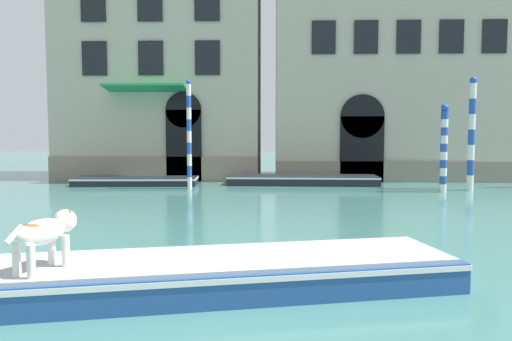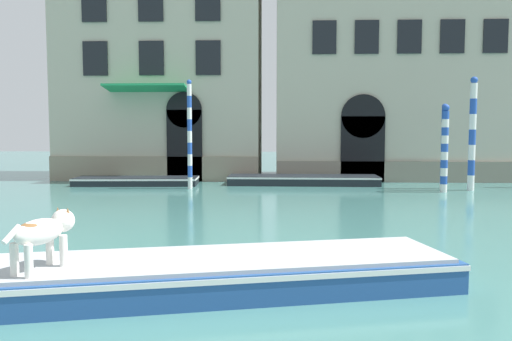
{
  "view_description": "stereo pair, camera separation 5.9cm",
  "coord_description": "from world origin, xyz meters",
  "px_view_note": "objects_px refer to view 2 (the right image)",
  "views": [
    {
      "loc": [
        3.62,
        -0.62,
        2.43
      ],
      "look_at": [
        3.06,
        15.13,
        1.2
      ],
      "focal_mm": 35.0,
      "sensor_mm": 36.0,
      "label": 1
    },
    {
      "loc": [
        3.68,
        -0.61,
        2.43
      ],
      "look_at": [
        3.06,
        15.13,
        1.2
      ],
      "focal_mm": 35.0,
      "sensor_mm": 36.0,
      "label": 2
    }
  ],
  "objects_px": {
    "mooring_pole_1": "(472,133)",
    "mooring_pole_4": "(190,134)",
    "mooring_pole_3": "(444,146)",
    "boat_moored_far": "(303,180)",
    "boat_foreground": "(176,274)",
    "dog_on_deck": "(44,232)",
    "boat_moored_near_palazzo": "(137,181)",
    "mooring_pole_0": "(445,148)"
  },
  "relations": [
    {
      "from": "dog_on_deck",
      "to": "mooring_pole_3",
      "type": "relative_size",
      "value": 0.33
    },
    {
      "from": "mooring_pole_0",
      "to": "mooring_pole_1",
      "type": "relative_size",
      "value": 0.75
    },
    {
      "from": "boat_foreground",
      "to": "mooring_pole_4",
      "type": "height_order",
      "value": "mooring_pole_4"
    },
    {
      "from": "dog_on_deck",
      "to": "mooring_pole_1",
      "type": "height_order",
      "value": "mooring_pole_1"
    },
    {
      "from": "mooring_pole_0",
      "to": "mooring_pole_1",
      "type": "bearing_deg",
      "value": 26.1
    },
    {
      "from": "boat_foreground",
      "to": "boat_moored_far",
      "type": "height_order",
      "value": "boat_foreground"
    },
    {
      "from": "boat_foreground",
      "to": "mooring_pole_0",
      "type": "relative_size",
      "value": 2.5
    },
    {
      "from": "boat_moored_near_palazzo",
      "to": "boat_moored_far",
      "type": "bearing_deg",
      "value": 0.59
    },
    {
      "from": "dog_on_deck",
      "to": "boat_moored_far",
      "type": "height_order",
      "value": "dog_on_deck"
    },
    {
      "from": "mooring_pole_1",
      "to": "mooring_pole_4",
      "type": "xyz_separation_m",
      "value": [
        -11.74,
        0.17,
        -0.03
      ]
    },
    {
      "from": "mooring_pole_0",
      "to": "boat_moored_far",
      "type": "bearing_deg",
      "value": 153.99
    },
    {
      "from": "mooring_pole_0",
      "to": "mooring_pole_4",
      "type": "relative_size",
      "value": 0.76
    },
    {
      "from": "boat_moored_near_palazzo",
      "to": "dog_on_deck",
      "type": "bearing_deg",
      "value": -81.93
    },
    {
      "from": "boat_foreground",
      "to": "mooring_pole_3",
      "type": "relative_size",
      "value": 2.44
    },
    {
      "from": "boat_foreground",
      "to": "mooring_pole_4",
      "type": "relative_size",
      "value": 1.9
    },
    {
      "from": "dog_on_deck",
      "to": "boat_foreground",
      "type": "bearing_deg",
      "value": -49.86
    },
    {
      "from": "boat_moored_near_palazzo",
      "to": "mooring_pole_0",
      "type": "relative_size",
      "value": 1.6
    },
    {
      "from": "boat_foreground",
      "to": "mooring_pole_0",
      "type": "bearing_deg",
      "value": 44.64
    },
    {
      "from": "dog_on_deck",
      "to": "mooring_pole_4",
      "type": "xyz_separation_m",
      "value": [
        -0.46,
        14.39,
        1.27
      ]
    },
    {
      "from": "boat_moored_far",
      "to": "mooring_pole_3",
      "type": "height_order",
      "value": "mooring_pole_3"
    },
    {
      "from": "boat_moored_near_palazzo",
      "to": "mooring_pole_1",
      "type": "relative_size",
      "value": 1.2
    },
    {
      "from": "boat_foreground",
      "to": "boat_moored_far",
      "type": "bearing_deg",
      "value": 67.23
    },
    {
      "from": "mooring_pole_3",
      "to": "mooring_pole_4",
      "type": "distance_m",
      "value": 10.79
    },
    {
      "from": "boat_moored_far",
      "to": "mooring_pole_4",
      "type": "xyz_separation_m",
      "value": [
        -4.91,
        -1.87,
        2.1
      ]
    },
    {
      "from": "dog_on_deck",
      "to": "mooring_pole_1",
      "type": "xyz_separation_m",
      "value": [
        11.28,
        14.22,
        1.31
      ]
    },
    {
      "from": "dog_on_deck",
      "to": "boat_moored_near_palazzo",
      "type": "distance_m",
      "value": 16.08
    },
    {
      "from": "boat_foreground",
      "to": "boat_moored_far",
      "type": "distance_m",
      "value": 15.84
    },
    {
      "from": "boat_moored_far",
      "to": "dog_on_deck",
      "type": "bearing_deg",
      "value": -104.1
    },
    {
      "from": "boat_foreground",
      "to": "dog_on_deck",
      "type": "height_order",
      "value": "dog_on_deck"
    },
    {
      "from": "boat_moored_near_palazzo",
      "to": "mooring_pole_3",
      "type": "height_order",
      "value": "mooring_pole_3"
    },
    {
      "from": "boat_foreground",
      "to": "dog_on_deck",
      "type": "distance_m",
      "value": 1.98
    },
    {
      "from": "boat_foreground",
      "to": "mooring_pole_4",
      "type": "bearing_deg",
      "value": 86.16
    },
    {
      "from": "dog_on_deck",
      "to": "boat_moored_far",
      "type": "distance_m",
      "value": 16.87
    },
    {
      "from": "mooring_pole_3",
      "to": "dog_on_deck",
      "type": "bearing_deg",
      "value": -124.91
    },
    {
      "from": "boat_foreground",
      "to": "boat_moored_near_palazzo",
      "type": "bearing_deg",
      "value": 95.03
    },
    {
      "from": "mooring_pole_4",
      "to": "mooring_pole_0",
      "type": "bearing_deg",
      "value": -4.49
    },
    {
      "from": "dog_on_deck",
      "to": "mooring_pole_4",
      "type": "relative_size",
      "value": 0.25
    },
    {
      "from": "mooring_pole_1",
      "to": "mooring_pole_4",
      "type": "distance_m",
      "value": 11.74
    },
    {
      "from": "boat_foreground",
      "to": "mooring_pole_1",
      "type": "xyz_separation_m",
      "value": [
        9.58,
        13.56,
        2.08
      ]
    },
    {
      "from": "boat_foreground",
      "to": "mooring_pole_0",
      "type": "xyz_separation_m",
      "value": [
        8.25,
        12.91,
        1.5
      ]
    },
    {
      "from": "boat_foreground",
      "to": "boat_moored_near_palazzo",
      "type": "distance_m",
      "value": 15.85
    },
    {
      "from": "dog_on_deck",
      "to": "mooring_pole_3",
      "type": "distance_m",
      "value": 18.03
    }
  ]
}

